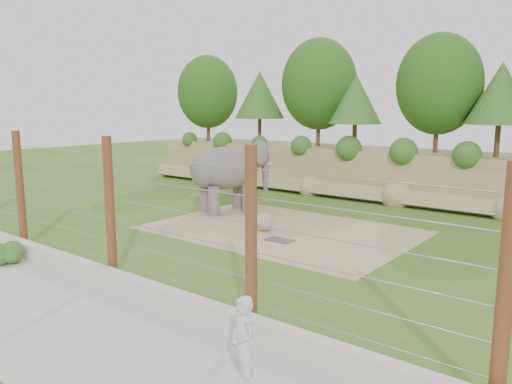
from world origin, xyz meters
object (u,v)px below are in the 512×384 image
Objects in this scene: elephant at (226,178)px; stone_ball at (264,222)px; barrier_fence at (110,209)px; zookeeper at (243,345)px.

elephant is 4.15m from stone_ball.
stone_ball is 0.03× the size of barrier_fence.
elephant reaches higher than zookeeper.
stone_ball is 11.10m from zookeeper.
barrier_fence is 6.93m from zookeeper.
stone_ball is (3.55, -1.78, -1.20)m from elephant.
zookeeper is at bearing -54.48° from stone_ball.
stone_ball is 7.13m from barrier_fence.
elephant is 0.19× the size of barrier_fence.
stone_ball is at bearing 147.31° from zookeeper.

